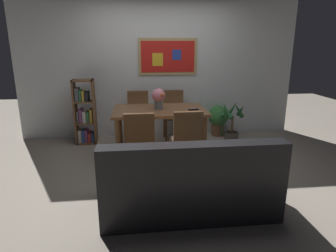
{
  "coord_description": "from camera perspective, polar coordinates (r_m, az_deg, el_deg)",
  "views": [
    {
      "loc": [
        -0.46,
        -3.88,
        1.72
      ],
      "look_at": [
        -0.03,
        -0.08,
        0.65
      ],
      "focal_mm": 31.09,
      "sensor_mm": 36.0,
      "label": 1
    }
  ],
  "objects": [
    {
      "name": "leather_couch",
      "position": [
        3.13,
        4.09,
        -11.16
      ],
      "size": [
        1.8,
        0.84,
        0.84
      ],
      "color": "black",
      "rests_on": "ground_plane"
    },
    {
      "name": "bookshelf",
      "position": [
        5.38,
        -15.98,
        2.14
      ],
      "size": [
        0.36,
        0.28,
        1.15
      ],
      "color": "brown",
      "rests_on": "ground_plane"
    },
    {
      "name": "dining_table",
      "position": [
        4.54,
        -1.68,
        2.08
      ],
      "size": [
        1.43,
        0.92,
        0.76
      ],
      "color": "brown",
      "rests_on": "ground_plane"
    },
    {
      "name": "flower_vase",
      "position": [
        4.5,
        -1.87,
        5.69
      ],
      "size": [
        0.21,
        0.21,
        0.32
      ],
      "color": "slate",
      "rests_on": "dining_table"
    },
    {
      "name": "wall_back_with_painting",
      "position": [
        5.59,
        -1.74,
        11.34
      ],
      "size": [
        5.2,
        0.14,
        2.6
      ],
      "color": "silver",
      "rests_on": "ground_plane"
    },
    {
      "name": "dining_chair_near_right",
      "position": [
        3.86,
        3.71,
        -2.26
      ],
      "size": [
        0.4,
        0.41,
        0.91
      ],
      "color": "brown",
      "rests_on": "ground_plane"
    },
    {
      "name": "potted_ivy",
      "position": [
        5.73,
        9.81,
        1.54
      ],
      "size": [
        0.4,
        0.4,
        0.6
      ],
      "color": "brown",
      "rests_on": "ground_plane"
    },
    {
      "name": "dining_chair_far_left",
      "position": [
        5.34,
        -5.86,
        2.74
      ],
      "size": [
        0.4,
        0.41,
        0.91
      ],
      "color": "brown",
      "rests_on": "ground_plane"
    },
    {
      "name": "ground_plane",
      "position": [
        4.27,
        0.28,
        -8.12
      ],
      "size": [
        12.0,
        12.0,
        0.0
      ],
      "primitive_type": "plane",
      "color": "gray"
    },
    {
      "name": "tv_remote",
      "position": [
        4.48,
        4.99,
        3.28
      ],
      "size": [
        0.16,
        0.09,
        0.02
      ],
      "color": "black",
      "rests_on": "dining_table"
    },
    {
      "name": "dining_chair_far_right",
      "position": [
        5.4,
        1.14,
        2.97
      ],
      "size": [
        0.4,
        0.41,
        0.91
      ],
      "color": "brown",
      "rests_on": "ground_plane"
    },
    {
      "name": "dining_chair_near_left",
      "position": [
        3.78,
        -5.62,
        -2.73
      ],
      "size": [
        0.4,
        0.41,
        0.91
      ],
      "color": "brown",
      "rests_on": "ground_plane"
    },
    {
      "name": "potted_palm",
      "position": [
        5.38,
        12.42,
        0.31
      ],
      "size": [
        0.45,
        0.44,
        0.78
      ],
      "color": "#4C4742",
      "rests_on": "ground_plane"
    }
  ]
}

